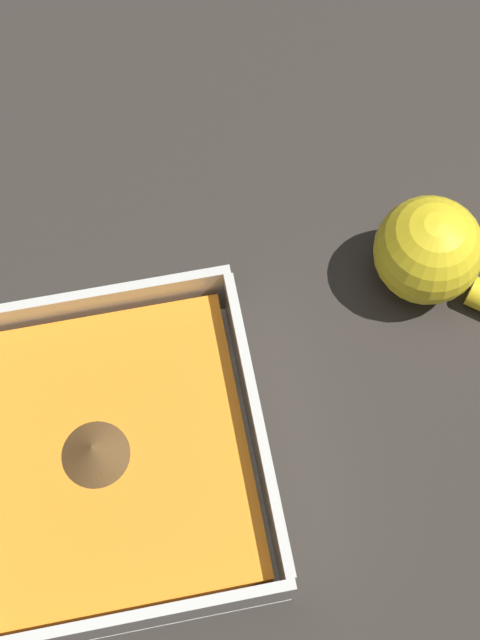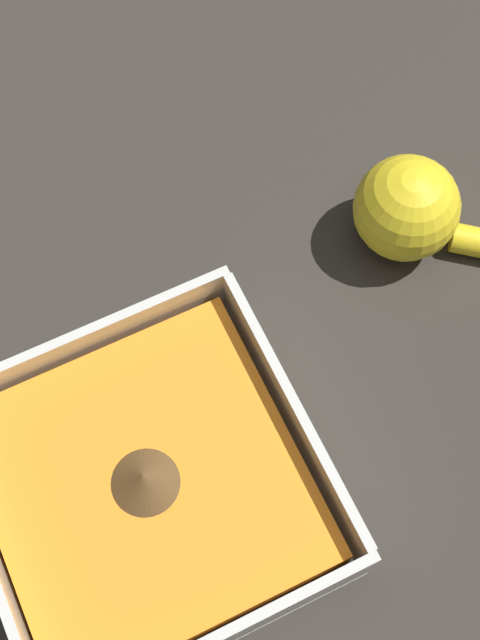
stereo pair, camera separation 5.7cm
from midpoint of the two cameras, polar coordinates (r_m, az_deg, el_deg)
The scene contains 3 objects.
ground_plane at distance 0.58m, azimuth -9.30°, elevation -10.89°, with size 4.00×4.00×0.00m, color #332D28.
square_dish at distance 0.55m, azimuth -9.19°, elevation -11.19°, with size 0.20×0.20×0.06m.
lemon_squeezer at distance 0.61m, azimuth 9.12°, elevation 6.13°, with size 0.19×0.16×0.07m.
Camera 2 is at (-0.00, 0.14, 0.56)m, focal length 50.00 mm.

